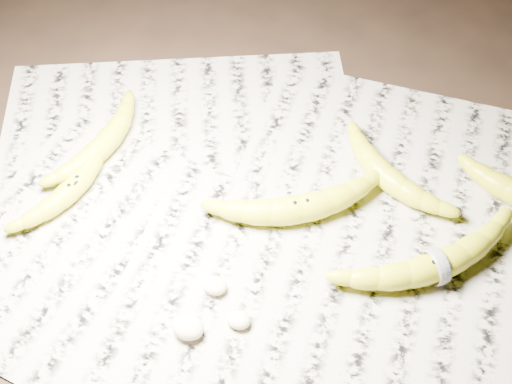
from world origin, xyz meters
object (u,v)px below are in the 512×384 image
(banana_upper_a, at_px, (386,175))
(banana_left_b, at_px, (104,143))
(banana_taped, at_px, (436,265))
(banana_left_a, at_px, (73,185))
(banana_center, at_px, (300,207))

(banana_upper_a, bearing_deg, banana_left_b, -136.15)
(banana_left_b, distance_m, banana_taped, 0.51)
(banana_taped, bearing_deg, banana_left_a, 142.85)
(banana_center, bearing_deg, banana_taped, -40.90)
(banana_center, height_order, banana_upper_a, banana_center)
(banana_upper_a, bearing_deg, banana_taped, -20.53)
(banana_taped, bearing_deg, banana_center, 129.94)
(banana_center, distance_m, banana_upper_a, 0.14)
(banana_left_b, relative_size, banana_center, 0.81)
(banana_center, distance_m, banana_taped, 0.20)
(banana_left_a, bearing_deg, banana_left_b, 8.83)
(banana_left_a, bearing_deg, banana_taped, -74.03)
(banana_center, bearing_deg, banana_upper_a, 12.84)
(banana_left_b, relative_size, banana_taped, 0.75)
(banana_taped, relative_size, banana_upper_a, 1.31)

